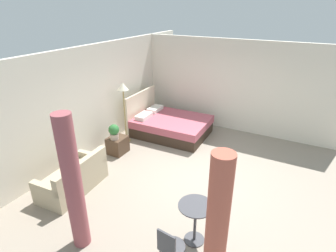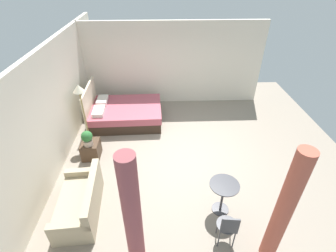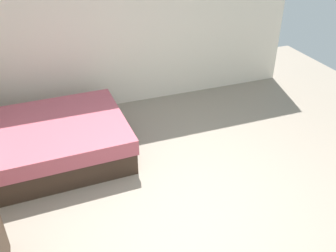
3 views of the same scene
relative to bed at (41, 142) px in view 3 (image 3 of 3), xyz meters
The scene contains 3 objects.
ground_plane 2.38m from the bed, 136.11° to the right, with size 9.10×9.13×0.02m, color gray.
wall_right 2.40m from the bed, 50.49° to the right, with size 0.12×6.13×2.84m, color silver.
bed is the anchor object (origin of this frame).
Camera 3 is at (-2.92, 1.46, 3.20)m, focal length 39.63 mm.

